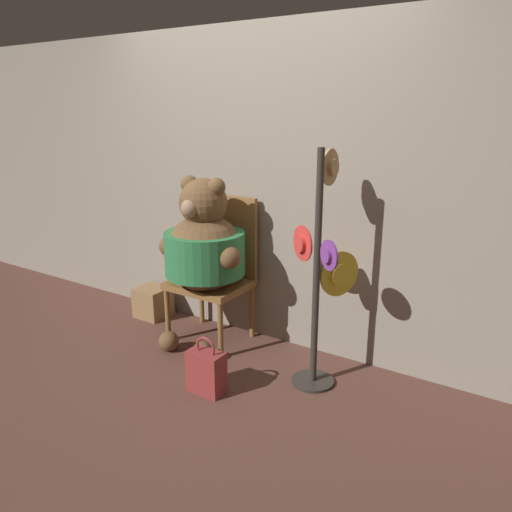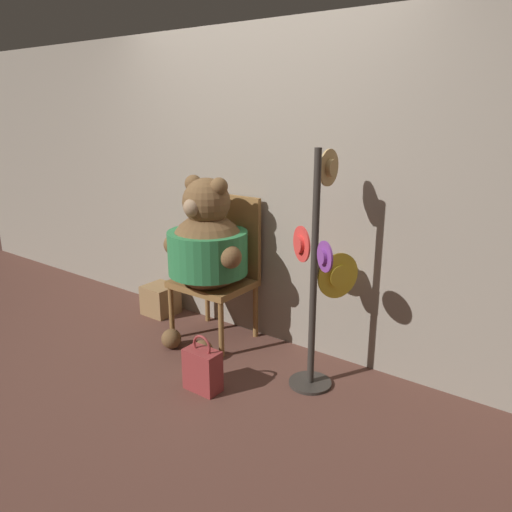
# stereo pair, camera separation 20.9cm
# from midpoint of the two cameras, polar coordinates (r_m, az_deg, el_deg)

# --- Properties ---
(ground_plane) EXTENTS (14.00, 14.00, 0.00)m
(ground_plane) POSITION_cam_midpoint_polar(r_m,az_deg,el_deg) (3.65, -7.71, -12.03)
(ground_plane) COLOR brown
(wall_back) EXTENTS (8.00, 0.10, 2.31)m
(wall_back) POSITION_cam_midpoint_polar(r_m,az_deg,el_deg) (3.78, -1.81, 7.71)
(wall_back) COLOR gray
(wall_back) RESTS_ON ground_plane
(chair) EXTENTS (0.57, 0.47, 1.10)m
(chair) POSITION_cam_midpoint_polar(r_m,az_deg,el_deg) (3.85, -6.06, -1.06)
(chair) COLOR olive
(chair) RESTS_ON ground_plane
(teddy_bear) EXTENTS (0.71, 0.63, 1.28)m
(teddy_bear) POSITION_cam_midpoint_polar(r_m,az_deg,el_deg) (3.66, -7.59, 0.88)
(teddy_bear) COLOR brown
(teddy_bear) RESTS_ON ground_plane
(hat_display_rack) EXTENTS (0.45, 0.43, 1.52)m
(hat_display_rack) POSITION_cam_midpoint_polar(r_m,az_deg,el_deg) (3.14, 5.64, -1.61)
(hat_display_rack) COLOR #332D28
(hat_display_rack) RESTS_ON ground_plane
(handbag_on_ground) EXTENTS (0.23, 0.13, 0.38)m
(handbag_on_ground) POSITION_cam_midpoint_polar(r_m,az_deg,el_deg) (3.26, -7.59, -12.93)
(handbag_on_ground) COLOR maroon
(handbag_on_ground) RESTS_ON ground_plane
(wooden_crate) EXTENTS (0.26, 0.26, 0.26)m
(wooden_crate) POSITION_cam_midpoint_polar(r_m,az_deg,el_deg) (4.44, -13.01, -5.15)
(wooden_crate) COLOR #937047
(wooden_crate) RESTS_ON ground_plane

